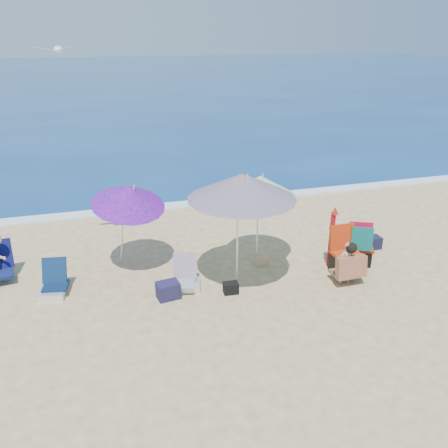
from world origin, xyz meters
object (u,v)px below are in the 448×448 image
object	(u,v)px
camp_chair_left	(345,259)
camp_chair_right	(359,250)
seagull	(58,49)
person_center	(348,264)
umbrella_blue	(129,196)
umbrella_striped	(260,186)
chair_rainbow	(186,280)
chair_navy	(53,286)
furled_umbrella	(332,234)
umbrella_turquoise	(242,186)

from	to	relation	value
camp_chair_left	camp_chair_right	distance (m)	0.52
camp_chair_left	seagull	xyz separation A→B (m)	(-5.04, 1.96, 3.92)
camp_chair_right	person_center	bearing A→B (deg)	-134.80
umbrella_blue	umbrella_striped	bearing A→B (deg)	-9.50
umbrella_striped	person_center	world-z (taller)	umbrella_striped
umbrella_blue	chair_rainbow	distance (m)	1.95
chair_navy	camp_chair_right	size ratio (longest dim) A/B	0.76
umbrella_striped	seagull	xyz separation A→B (m)	(-3.49, 1.11, 2.51)
person_center	umbrella_blue	bearing A→B (deg)	156.24
person_center	umbrella_striped	bearing A→B (deg)	136.37
furled_umbrella	chair_navy	xyz separation A→B (m)	(-5.43, 0.41, -0.55)
furled_umbrella	camp_chair_right	size ratio (longest dim) A/B	1.49
camp_chair_right	person_center	distance (m)	0.95
camp_chair_right	seagull	bearing A→B (deg)	162.65
furled_umbrella	umbrella_blue	bearing A→B (deg)	166.31
umbrella_turquoise	camp_chair_right	world-z (taller)	umbrella_turquoise
camp_chair_left	seagull	distance (m)	6.68
umbrella_striped	chair_rainbow	world-z (taller)	umbrella_striped
camp_chair_left	umbrella_turquoise	bearing A→B (deg)	176.93
furled_umbrella	seagull	distance (m)	6.21
person_center	chair_navy	bearing A→B (deg)	167.85
chair_rainbow	camp_chair_left	bearing A→B (deg)	-4.83
chair_rainbow	camp_chair_right	size ratio (longest dim) A/B	0.77
camp_chair_right	umbrella_striped	bearing A→B (deg)	163.23
umbrella_striped	chair_navy	xyz separation A→B (m)	(-4.06, -0.12, -1.53)
umbrella_striped	seagull	size ratio (longest dim) A/B	2.91
umbrella_turquoise	camp_chair_right	xyz separation A→B (m)	(2.64, 0.13, -1.67)
umbrella_blue	camp_chair_right	world-z (taller)	umbrella_blue
seagull	chair_navy	bearing A→B (deg)	-114.83
camp_chair_right	seagull	distance (m)	6.95
umbrella_blue	seagull	size ratio (longest dim) A/B	2.93
umbrella_striped	camp_chair_right	size ratio (longest dim) A/B	2.21
chair_navy	camp_chair_right	world-z (taller)	camp_chair_right
umbrella_striped	camp_chair_right	xyz separation A→B (m)	(2.01, -0.61, -1.38)
furled_umbrella	person_center	bearing A→B (deg)	-92.70
umbrella_turquoise	chair_navy	size ratio (longest dim) A/B	3.78
seagull	chair_rainbow	bearing A→B (deg)	-42.77
umbrella_striped	chair_rainbow	xyz separation A→B (m)	(-1.66, -0.58, -1.53)
umbrella_blue	furled_umbrella	xyz separation A→B (m)	(3.90, -0.95, -0.88)
umbrella_striped	umbrella_blue	world-z (taller)	umbrella_blue
camp_chair_left	seagull	size ratio (longest dim) A/B	1.43
furled_umbrella	camp_chair_left	distance (m)	0.57
umbrella_blue	chair_rainbow	xyz separation A→B (m)	(0.86, -1.00, -1.43)
umbrella_striped	umbrella_blue	size ratio (longest dim) A/B	0.99
umbrella_turquoise	camp_chair_left	bearing A→B (deg)	-3.07
umbrella_striped	seagull	bearing A→B (deg)	162.31
chair_navy	umbrella_blue	bearing A→B (deg)	19.31
chair_navy	seagull	world-z (taller)	seagull
umbrella_turquoise	chair_navy	xyz separation A→B (m)	(-3.43, 0.62, -1.82)
furled_umbrella	chair_rainbow	size ratio (longest dim) A/B	1.92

